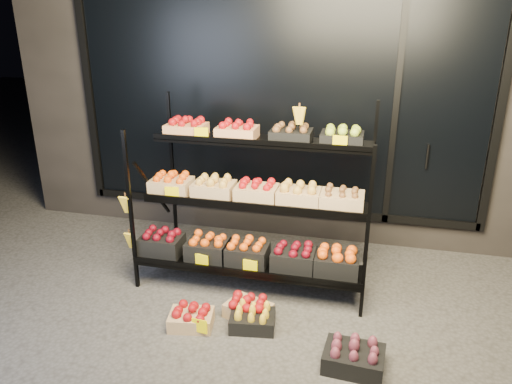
% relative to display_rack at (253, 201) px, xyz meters
% --- Properties ---
extents(ground, '(24.00, 24.00, 0.00)m').
position_rel_display_rack_xyz_m(ground, '(0.02, -0.60, -0.79)').
color(ground, '#514F4C').
rests_on(ground, ground).
extents(building, '(6.00, 2.08, 3.50)m').
position_rel_display_rack_xyz_m(building, '(0.02, 1.99, 0.96)').
color(building, '#2D2826').
rests_on(building, ground).
extents(display_rack, '(2.18, 1.02, 1.75)m').
position_rel_display_rack_xyz_m(display_rack, '(0.00, 0.00, 0.00)').
color(display_rack, black).
rests_on(display_rack, ground).
extents(tag_floor_a, '(0.13, 0.01, 0.12)m').
position_rel_display_rack_xyz_m(tag_floor_a, '(-0.19, -1.00, -0.73)').
color(tag_floor_a, '#FFE600').
rests_on(tag_floor_a, ground).
extents(floor_crate_left, '(0.39, 0.31, 0.19)m').
position_rel_display_rack_xyz_m(floor_crate_left, '(-0.30, -0.88, -0.70)').
color(floor_crate_left, tan).
rests_on(floor_crate_left, ground).
extents(floor_crate_midleft, '(0.40, 0.32, 0.19)m').
position_rel_display_rack_xyz_m(floor_crate_midleft, '(0.19, -0.79, -0.70)').
color(floor_crate_midleft, black).
rests_on(floor_crate_midleft, ground).
extents(floor_crate_midright, '(0.43, 0.37, 0.19)m').
position_rel_display_rack_xyz_m(floor_crate_midright, '(0.12, -0.65, -0.70)').
color(floor_crate_midright, tan).
rests_on(floor_crate_midright, ground).
extents(floor_crate_right, '(0.45, 0.35, 0.21)m').
position_rel_display_rack_xyz_m(floor_crate_right, '(1.02, -1.08, -0.69)').
color(floor_crate_right, black).
rests_on(floor_crate_right, ground).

